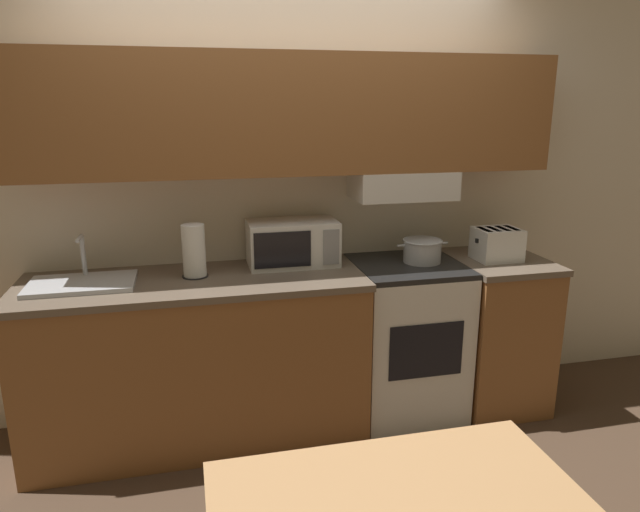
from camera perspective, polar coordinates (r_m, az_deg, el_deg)
ground_plane at (r=3.75m, az=-2.80°, el=-13.72°), size 16.00×16.00×0.00m
wall_back at (r=3.24m, az=-2.67°, el=9.47°), size 5.30×0.38×2.55m
lower_counter_main at (r=3.22m, az=-12.03°, el=-10.03°), size 1.79×0.65×0.92m
lower_counter_right_stub at (r=3.67m, az=16.95°, el=-7.11°), size 0.53×0.65×0.92m
stove_range at (r=3.45m, az=8.52°, el=-8.10°), size 0.60×0.61×0.92m
cooking_pot at (r=3.32m, az=10.19°, el=0.60°), size 0.31×0.23×0.13m
microwave at (r=3.21m, az=-2.77°, el=1.31°), size 0.50×0.29×0.25m
toaster at (r=3.47m, az=17.27°, el=1.16°), size 0.26×0.21×0.19m
sink_basin at (r=3.10m, az=-22.72°, el=-2.48°), size 0.51×0.33×0.24m
paper_towel_roll at (r=3.05m, az=-12.50°, el=0.49°), size 0.14×0.14×0.28m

